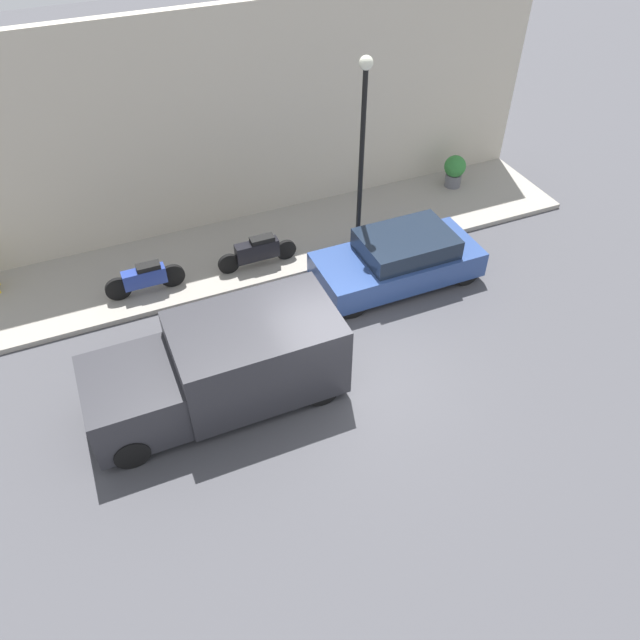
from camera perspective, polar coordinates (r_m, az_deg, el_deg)
The scene contains 9 objects.
ground_plane at distance 13.38m, azimuth 2.07°, elevation -5.24°, with size 60.00×60.00×0.00m, color #47474C.
sidewalk at distance 16.90m, azimuth -5.18°, elevation 6.72°, with size 3.02×17.24×0.13m.
building_facade at distance 16.89m, azimuth -7.73°, elevation 17.46°, with size 0.30×17.24×5.71m.
parked_car at distance 15.53m, azimuth 7.25°, elevation 5.51°, with size 1.81×4.07×1.32m.
delivery_van at distance 12.46m, azimuth -9.12°, elevation -4.19°, with size 2.05×5.00×1.83m.
motorcycle_blue at distance 15.52m, azimuth -15.70°, elevation 3.72°, with size 0.30×1.91×0.80m.
motorcycle_black at distance 15.87m, azimuth -5.72°, elevation 6.30°, with size 0.30×2.07×0.83m.
streetlamp at distance 15.03m, azimuth 3.90°, elevation 16.27°, with size 0.31×0.31×5.02m.
potted_plant at distance 19.52m, azimuth 12.20°, elevation 13.28°, with size 0.64×0.64×0.97m.
Camera 1 is at (-8.09, 3.98, 9.88)m, focal length 35.00 mm.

